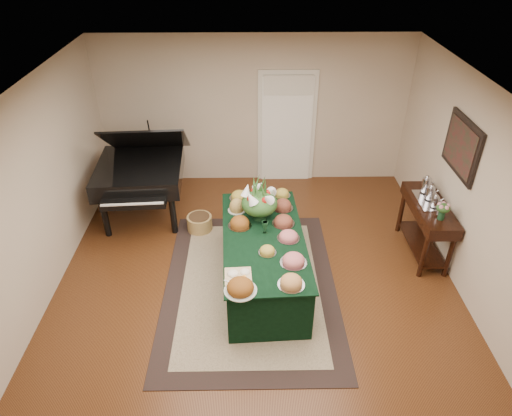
{
  "coord_description": "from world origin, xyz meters",
  "views": [
    {
      "loc": [
        -0.08,
        -4.76,
        4.35
      ],
      "look_at": [
        0.0,
        0.3,
        1.05
      ],
      "focal_mm": 32.0,
      "sensor_mm": 36.0,
      "label": 1
    }
  ],
  "objects_px": {
    "buffet_table": "(263,259)",
    "grand_piano": "(140,171)",
    "mahogany_sideboard": "(428,215)",
    "floral_centerpiece": "(259,199)"
  },
  "relations": [
    {
      "from": "floral_centerpiece",
      "to": "mahogany_sideboard",
      "type": "distance_m",
      "value": 2.49
    },
    {
      "from": "floral_centerpiece",
      "to": "mahogany_sideboard",
      "type": "xyz_separation_m",
      "value": [
        2.45,
        0.18,
        -0.41
      ]
    },
    {
      "from": "buffet_table",
      "to": "floral_centerpiece",
      "type": "height_order",
      "value": "floral_centerpiece"
    },
    {
      "from": "floral_centerpiece",
      "to": "mahogany_sideboard",
      "type": "height_order",
      "value": "floral_centerpiece"
    },
    {
      "from": "grand_piano",
      "to": "mahogany_sideboard",
      "type": "height_order",
      "value": "grand_piano"
    },
    {
      "from": "grand_piano",
      "to": "mahogany_sideboard",
      "type": "xyz_separation_m",
      "value": [
        4.34,
        -1.09,
        -0.17
      ]
    },
    {
      "from": "buffet_table",
      "to": "grand_piano",
      "type": "distance_m",
      "value": 2.62
    },
    {
      "from": "floral_centerpiece",
      "to": "mahogany_sideboard",
      "type": "bearing_deg",
      "value": 4.22
    },
    {
      "from": "buffet_table",
      "to": "grand_piano",
      "type": "bearing_deg",
      "value": 138.49
    },
    {
      "from": "buffet_table",
      "to": "grand_piano",
      "type": "xyz_separation_m",
      "value": [
        -1.94,
        1.71,
        0.44
      ]
    }
  ]
}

